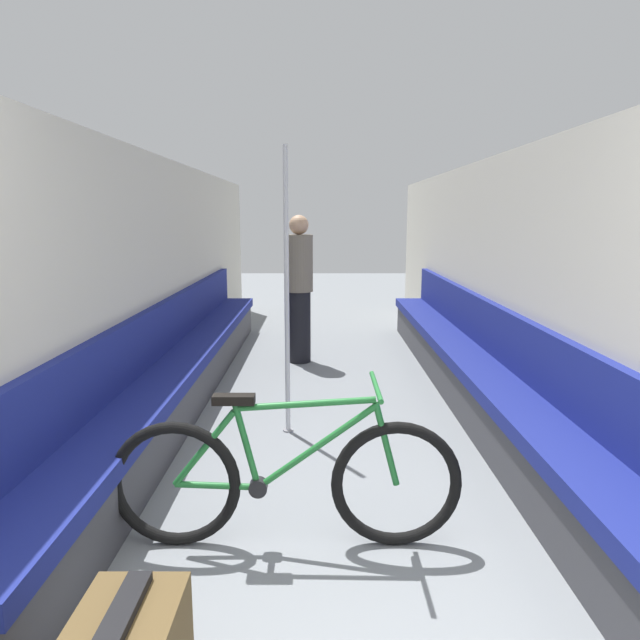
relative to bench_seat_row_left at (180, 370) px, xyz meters
The scene contains 7 objects.
wall_left 0.79m from the bench_seat_row_left, behind, with size 0.10×10.31×2.12m, color beige.
wall_right 2.83m from the bench_seat_row_left, ahead, with size 0.10×10.31×2.12m, color beige.
bench_seat_row_left is the anchor object (origin of this frame).
bench_seat_row_right 2.49m from the bench_seat_row_left, ahead, with size 0.42×6.42×0.89m.
bicycle 2.37m from the bench_seat_row_left, 64.60° to the right, with size 1.72×0.46×0.83m.
grab_pole_near 1.34m from the bench_seat_row_left, 33.56° to the right, with size 0.08×0.08×2.10m.
passenger_standing 1.83m from the bench_seat_row_left, 56.87° to the left, with size 0.30×0.30×1.62m.
Camera 1 is at (-0.06, -1.19, 1.61)m, focal length 32.00 mm.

